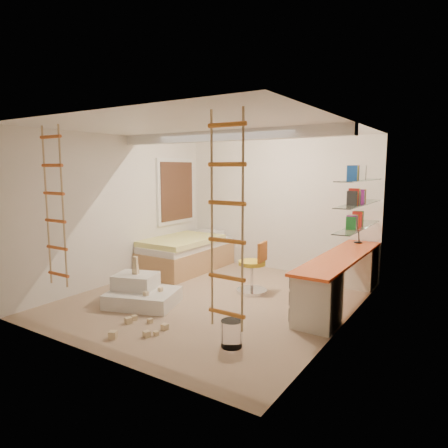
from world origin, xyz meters
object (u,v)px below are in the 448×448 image
Objects in this scene: desk at (341,278)px; bed at (187,253)px; play_platform at (141,293)px; swivel_chair at (253,274)px.

desk is 1.40× the size of bed.
desk is at bearing 33.11° from play_platform.
swivel_chair reaches higher than bed.
desk is 3.28× the size of swivel_chair.
swivel_chair is at bearing -18.13° from bed.
swivel_chair is (-1.35, -0.24, -0.09)m from desk.
swivel_chair is (1.84, -0.60, -0.01)m from bed.
desk is at bearing 10.02° from swivel_chair.
desk is 3.22m from bed.
desk reaches higher than bed.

